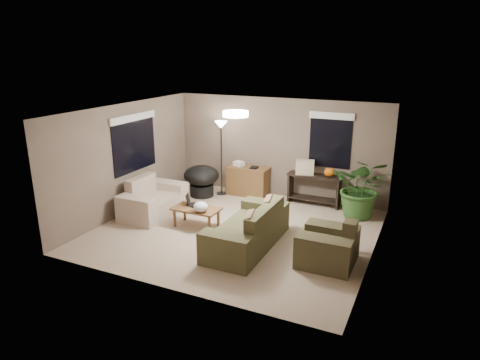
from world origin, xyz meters
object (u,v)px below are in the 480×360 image
at_px(desk, 248,181).
at_px(cat_scratching_post, 346,240).
at_px(coffee_table, 196,211).
at_px(papasan_chair, 201,178).
at_px(loveseat, 153,201).
at_px(main_sofa, 249,232).
at_px(console_table, 314,187).
at_px(houseplant, 362,194).
at_px(floor_lamp, 221,134).
at_px(armchair, 329,247).

xyz_separation_m(desk, cat_scratching_post, (2.97, -2.15, -0.16)).
height_order(coffee_table, papasan_chair, papasan_chair).
height_order(loveseat, coffee_table, loveseat).
bearing_deg(main_sofa, papasan_chair, 136.50).
distance_m(coffee_table, console_table, 3.04).
xyz_separation_m(papasan_chair, cat_scratching_post, (4.01, -1.58, -0.25)).
height_order(loveseat, cat_scratching_post, loveseat).
bearing_deg(desk, coffee_table, -93.63).
relative_size(console_table, papasan_chair, 1.09).
bearing_deg(desk, houseplant, -6.46).
relative_size(papasan_chair, cat_scratching_post, 2.39).
distance_m(papasan_chair, floor_lamp, 1.25).
distance_m(loveseat, cat_scratching_post, 4.41).
height_order(loveseat, papasan_chair, loveseat).
xyz_separation_m(coffee_table, desk, (0.15, 2.35, 0.02)).
xyz_separation_m(loveseat, cat_scratching_post, (4.41, -0.01, -0.08)).
bearing_deg(cat_scratching_post, houseplant, 91.39).
bearing_deg(cat_scratching_post, coffee_table, -176.25).
xyz_separation_m(desk, houseplant, (2.92, -0.33, 0.17)).
bearing_deg(armchair, cat_scratching_post, 73.72).
relative_size(loveseat, floor_lamp, 0.84).
xyz_separation_m(papasan_chair, floor_lamp, (0.40, 0.36, 1.13)).
bearing_deg(console_table, houseplant, -16.96).
bearing_deg(main_sofa, floor_lamp, 126.83).
bearing_deg(desk, papasan_chair, -151.63).
height_order(armchair, cat_scratching_post, armchair).
xyz_separation_m(loveseat, floor_lamp, (0.79, 1.93, 1.30)).
relative_size(main_sofa, loveseat, 1.38).
bearing_deg(papasan_chair, cat_scratching_post, -21.52).
xyz_separation_m(main_sofa, papasan_chair, (-2.29, 2.18, 0.17)).
distance_m(loveseat, houseplant, 4.73).
relative_size(main_sofa, cat_scratching_post, 4.40).
height_order(desk, console_table, same).
height_order(loveseat, houseplant, houseplant).
bearing_deg(cat_scratching_post, console_table, 119.34).
bearing_deg(loveseat, armchair, -8.56).
xyz_separation_m(floor_lamp, houseplant, (3.57, -0.12, -1.05)).
bearing_deg(coffee_table, console_table, 51.45).
bearing_deg(console_table, loveseat, -145.83).
relative_size(papasan_chair, floor_lamp, 0.63).
relative_size(coffee_table, houseplant, 0.71).
xyz_separation_m(desk, papasan_chair, (-1.04, -0.56, 0.09)).
xyz_separation_m(console_table, papasan_chair, (-2.79, -0.59, 0.03)).
height_order(loveseat, floor_lamp, floor_lamp).
bearing_deg(main_sofa, loveseat, 167.24).
xyz_separation_m(armchair, desk, (-2.79, 2.77, 0.08)).
bearing_deg(cat_scratching_post, loveseat, 179.82).
bearing_deg(console_table, cat_scratching_post, -60.66).
bearing_deg(floor_lamp, console_table, 5.60).
bearing_deg(coffee_table, cat_scratching_post, 3.75).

